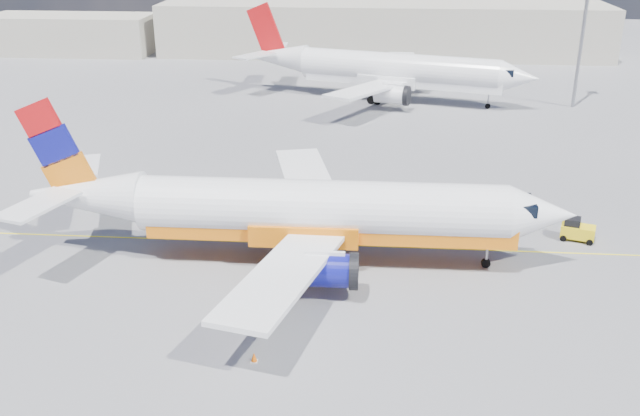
# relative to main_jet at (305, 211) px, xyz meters

# --- Properties ---
(ground) EXTENTS (240.00, 240.00, 0.00)m
(ground) POSITION_rel_main_jet_xyz_m (-0.10, -0.41, -3.55)
(ground) COLOR #5D5D62
(ground) RESTS_ON ground
(taxi_line) EXTENTS (70.00, 0.15, 0.01)m
(taxi_line) POSITION_rel_main_jet_xyz_m (-0.10, 2.59, -3.55)
(taxi_line) COLOR yellow
(taxi_line) RESTS_ON ground
(terminal_main) EXTENTS (70.00, 14.00, 8.00)m
(terminal_main) POSITION_rel_main_jet_xyz_m (4.90, 74.59, 0.45)
(terminal_main) COLOR #B6B09D
(terminal_main) RESTS_ON ground
(terminal_annex) EXTENTS (26.00, 10.00, 6.00)m
(terminal_annex) POSITION_rel_main_jet_xyz_m (-45.10, 71.59, -0.55)
(terminal_annex) COLOR #B6B09D
(terminal_annex) RESTS_ON ground
(main_jet) EXTENTS (35.13, 27.83, 10.66)m
(main_jet) POSITION_rel_main_jet_xyz_m (0.00, 0.00, 0.00)
(main_jet) COLOR white
(main_jet) RESTS_ON ground
(second_jet) EXTENTS (36.11, 27.54, 10.92)m
(second_jet) POSITION_rel_main_jet_xyz_m (5.77, 44.03, 0.09)
(second_jet) COLOR white
(second_jet) RESTS_ON ground
(gse_tug) EXTENTS (2.51, 1.98, 1.60)m
(gse_tug) POSITION_rel_main_jet_xyz_m (18.46, 4.78, -2.80)
(gse_tug) COLOR black
(gse_tug) RESTS_ON ground
(traffic_cone) EXTENTS (0.36, 0.36, 0.51)m
(traffic_cone) POSITION_rel_main_jet_xyz_m (-1.45, -11.46, -3.31)
(traffic_cone) COLOR white
(traffic_cone) RESTS_ON ground
(floodlight_mast) EXTENTS (1.35, 1.35, 18.56)m
(floodlight_mast) POSITION_rel_main_jet_xyz_m (27.30, 42.41, 7.57)
(floodlight_mast) COLOR gray
(floodlight_mast) RESTS_ON ground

